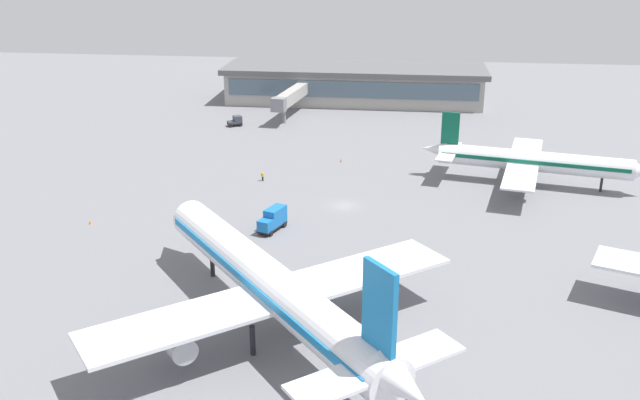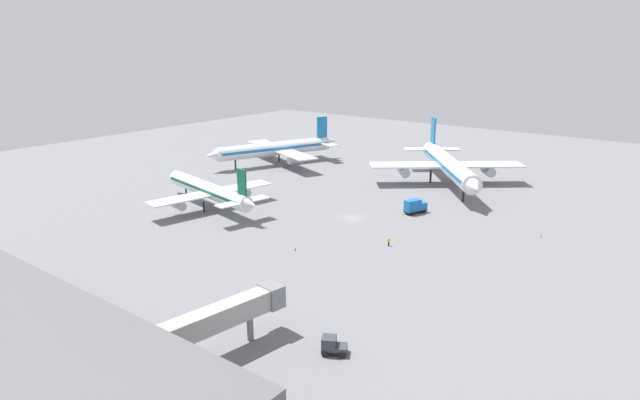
# 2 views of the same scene
# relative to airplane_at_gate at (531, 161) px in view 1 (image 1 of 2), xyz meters

# --- Properties ---
(ground) EXTENTS (288.00, 288.00, 0.00)m
(ground) POSITION_rel_airplane_at_gate_xyz_m (31.37, 14.36, -4.32)
(ground) COLOR slate
(terminal_building) EXTENTS (67.80, 21.84, 9.20)m
(terminal_building) POSITION_rel_airplane_at_gate_xyz_m (35.60, -63.57, 0.37)
(terminal_building) COLOR #9E9993
(terminal_building) RESTS_ON ground
(airplane_at_gate) EXTENTS (38.79, 31.53, 11.89)m
(airplane_at_gate) POSITION_rel_airplane_at_gate_xyz_m (0.00, 0.00, 0.00)
(airplane_at_gate) COLOR white
(airplane_at_gate) RESTS_ON ground
(airplane_distant) EXTENTS (38.45, 43.97, 16.06)m
(airplane_distant) POSITION_rel_airplane_at_gate_xyz_m (35.75, 54.20, 1.52)
(airplane_distant) COLOR white
(airplane_distant) RESTS_ON ground
(catering_truck) EXTENTS (3.79, 5.91, 3.30)m
(catering_truck) POSITION_rel_airplane_at_gate_xyz_m (40.94, 25.71, -2.63)
(catering_truck) COLOR black
(catering_truck) RESTS_ON ground
(baggage_tug) EXTENTS (3.73, 3.41, 2.30)m
(baggage_tug) POSITION_rel_airplane_at_gate_xyz_m (60.68, -33.72, -3.17)
(baggage_tug) COLOR black
(baggage_tug) RESTS_ON ground
(ground_crew_worker) EXTENTS (0.57, 0.46, 1.67)m
(ground_crew_worker) POSITION_rel_airplane_at_gate_xyz_m (46.91, 3.79, -3.47)
(ground_crew_worker) COLOR #1E2338
(ground_crew_worker) RESTS_ON ground
(jet_bridge) EXTENTS (5.84, 21.03, 6.74)m
(jet_bridge) POSITION_rel_airplane_at_gate_xyz_m (49.40, -42.56, 0.82)
(jet_bridge) COLOR #9E9993
(jet_bridge) RESTS_ON ground
(safety_cone_near_gate) EXTENTS (0.44, 0.44, 0.60)m
(safety_cone_near_gate) POSITION_rel_airplane_at_gate_xyz_m (34.04, -9.11, -4.02)
(safety_cone_near_gate) COLOR #EA590C
(safety_cone_near_gate) RESTS_ON ground
(safety_cone_mid_apron) EXTENTS (0.44, 0.44, 0.60)m
(safety_cone_mid_apron) POSITION_rel_airplane_at_gate_xyz_m (69.02, 26.87, -4.02)
(safety_cone_mid_apron) COLOR #EA590C
(safety_cone_mid_apron) RESTS_ON ground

